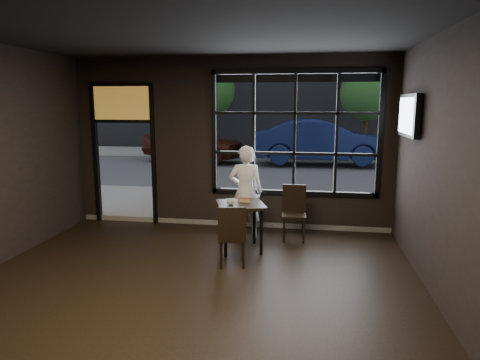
% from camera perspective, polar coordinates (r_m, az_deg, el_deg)
% --- Properties ---
extents(floor, '(6.00, 7.00, 0.02)m').
position_cam_1_polar(floor, '(5.17, -8.63, -17.09)').
color(floor, black).
rests_on(floor, ground).
extents(ceiling, '(6.00, 7.00, 0.02)m').
position_cam_1_polar(ceiling, '(4.67, -9.76, 20.66)').
color(ceiling, black).
rests_on(ceiling, ground).
extents(wall_right, '(0.04, 7.00, 3.20)m').
position_cam_1_polar(wall_right, '(4.69, 28.26, -0.24)').
color(wall_right, black).
rests_on(wall_right, ground).
extents(window_frame, '(3.06, 0.12, 2.28)m').
position_cam_1_polar(window_frame, '(7.88, 7.29, 6.17)').
color(window_frame, black).
rests_on(window_frame, ground).
extents(stained_transom, '(1.20, 0.06, 0.70)m').
position_cam_1_polar(stained_transom, '(8.62, -15.46, 9.89)').
color(stained_transom, orange).
rests_on(stained_transom, ground).
extents(street_asphalt, '(60.00, 41.00, 0.04)m').
position_cam_1_polar(street_asphalt, '(28.50, 6.14, 5.47)').
color(street_asphalt, '#545456').
rests_on(street_asphalt, ground).
extents(building_across, '(28.00, 12.00, 15.00)m').
position_cam_1_polar(building_across, '(27.88, 6.34, 20.89)').
color(building_across, '#5B5956').
rests_on(building_across, ground).
extents(cafe_table, '(0.91, 0.91, 0.78)m').
position_cam_1_polar(cafe_table, '(6.91, 0.08, -6.24)').
color(cafe_table, black).
rests_on(cafe_table, floor).
extents(chair_near, '(0.46, 0.46, 0.92)m').
position_cam_1_polar(chair_near, '(6.27, -1.08, -7.33)').
color(chair_near, black).
rests_on(chair_near, floor).
extents(chair_window, '(0.43, 0.43, 0.95)m').
position_cam_1_polar(chair_window, '(7.44, 7.21, -4.46)').
color(chair_window, black).
rests_on(chair_window, floor).
extents(man, '(0.65, 0.47, 1.63)m').
position_cam_1_polar(man, '(7.48, 0.76, -1.60)').
color(man, white).
rests_on(man, floor).
extents(hotdog, '(0.20, 0.08, 0.06)m').
position_cam_1_polar(hotdog, '(6.90, 0.65, -2.70)').
color(hotdog, tan).
rests_on(hotdog, cafe_table).
extents(cup, '(0.17, 0.17, 0.10)m').
position_cam_1_polar(cup, '(6.70, -1.25, -2.93)').
color(cup, silver).
rests_on(cup, cafe_table).
extents(tv, '(0.12, 1.08, 0.63)m').
position_cam_1_polar(tv, '(6.93, 21.64, 8.00)').
color(tv, black).
rests_on(tv, wall_right).
extents(navy_car, '(5.04, 1.88, 1.65)m').
position_cam_1_polar(navy_car, '(16.38, 10.74, 5.11)').
color(navy_car, '#111B45').
rests_on(navy_car, street_asphalt).
extents(maroon_car, '(4.27, 2.37, 1.37)m').
position_cam_1_polar(maroon_car, '(17.19, -6.29, 5.01)').
color(maroon_car, '#3D160D').
rests_on(maroon_car, street_asphalt).
extents(tree_left, '(2.39, 2.39, 4.08)m').
position_cam_1_polar(tree_left, '(19.46, -4.26, 11.80)').
color(tree_left, '#332114').
rests_on(tree_left, street_asphalt).
extents(tree_right, '(2.24, 2.24, 3.83)m').
position_cam_1_polar(tree_right, '(19.06, 16.57, 10.91)').
color(tree_right, '#332114').
rests_on(tree_right, street_asphalt).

